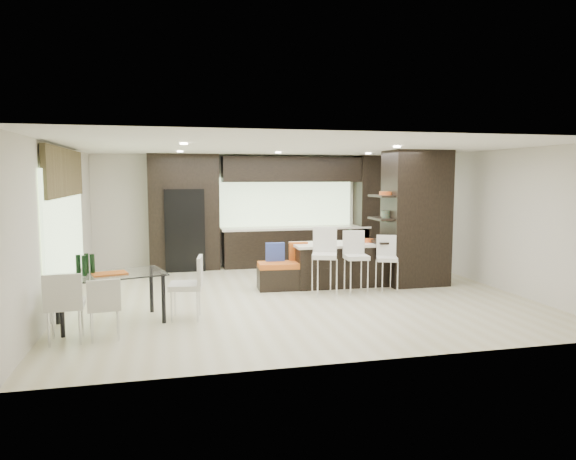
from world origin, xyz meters
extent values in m
plane|color=beige|center=(0.00, 0.00, 0.00)|extent=(8.00, 8.00, 0.00)
cube|color=beige|center=(0.00, 3.50, 1.35)|extent=(8.00, 0.02, 2.70)
cube|color=beige|center=(-4.00, 0.00, 1.35)|extent=(0.02, 7.00, 2.70)
cube|color=beige|center=(4.00, 0.00, 1.35)|extent=(0.02, 7.00, 2.70)
cube|color=white|center=(0.00, 0.00, 2.70)|extent=(8.00, 7.00, 0.02)
cube|color=#B2D199|center=(-3.96, 0.20, 1.35)|extent=(0.04, 3.20, 1.90)
cube|color=#B2D199|center=(0.60, 3.46, 1.55)|extent=(3.40, 0.04, 1.20)
cube|color=brown|center=(-3.93, 0.20, 2.25)|extent=(0.08, 3.00, 0.80)
cube|color=white|center=(0.00, 0.25, 2.68)|extent=(4.00, 3.00, 0.02)
cube|color=black|center=(0.50, 3.17, 1.35)|extent=(6.80, 0.68, 2.70)
cube|color=black|center=(-1.90, 3.12, 0.95)|extent=(0.90, 0.68, 1.90)
cube|color=black|center=(2.60, 0.40, 1.35)|extent=(1.20, 0.80, 2.70)
cube|color=black|center=(1.15, 0.65, 0.43)|extent=(2.05, 0.90, 0.85)
cube|color=beige|center=(0.52, -0.11, 0.50)|extent=(0.57, 0.57, 1.01)
cube|color=beige|center=(1.15, -0.09, 0.47)|extent=(0.44, 0.44, 0.94)
cube|color=beige|center=(1.78, -0.07, 0.43)|extent=(0.48, 0.48, 0.86)
cube|color=black|center=(0.09, 0.55, 0.26)|extent=(1.39, 0.60, 0.53)
cube|color=white|center=(-3.12, -1.17, 0.37)|extent=(1.73, 1.27, 0.75)
cube|color=beige|center=(-3.12, -1.89, 0.39)|extent=(0.47, 0.47, 0.78)
cube|color=beige|center=(-3.61, -1.92, 0.44)|extent=(0.51, 0.51, 0.88)
cube|color=beige|center=(-2.02, -1.17, 0.45)|extent=(0.55, 0.55, 0.90)
camera|label=1|loc=(-2.25, -9.04, 2.19)|focal=32.00mm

